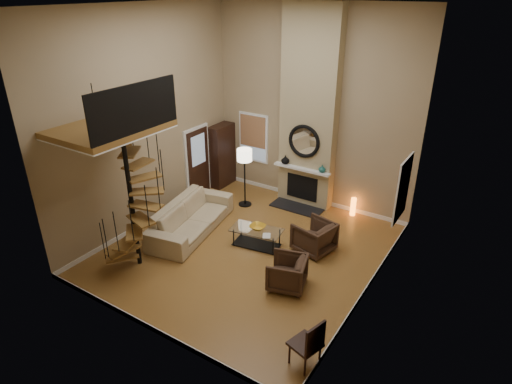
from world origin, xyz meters
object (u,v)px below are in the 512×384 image
Objects in this scene: sofa at (191,217)px; armchair_far at (290,273)px; armchair_near at (317,238)px; floor_lamp at (245,160)px; accent_lamp at (353,207)px; hutch at (222,156)px; side_chair at (309,343)px; coffee_table at (257,235)px.

sofa is 3.60× the size of armchair_far.
armchair_near is 0.50× the size of floor_lamp.
armchair_far is at bearing -89.04° from accent_lamp.
floor_lamp is at bearing -30.00° from hutch.
floor_lamp is at bearing -98.36° from armchair_near.
hutch is 1.71m from floor_lamp.
hutch is 0.72× the size of sofa.
armchair_far is 3.77m from accent_lamp.
armchair_near is 0.87× the size of side_chair.
armchair_far is at bearing -38.63° from hutch.
armchair_near is (3.17, 0.87, -0.04)m from sofa.
accent_lamp reaches higher than coffee_table.
side_chair reaches higher than sofa.
coffee_table is 3.11m from accent_lamp.
coffee_table is (2.89, -2.49, -0.67)m from hutch.
floor_lamp reaches higher than coffee_table.
hutch is 4.37m from accent_lamp.
floor_lamp reaches higher than accent_lamp.
armchair_far is at bearing 126.76° from side_chair.
sofa is at bearing -170.67° from coffee_table.
armchair_near reaches higher than coffee_table.
accent_lamp is (1.42, 2.77, -0.03)m from coffee_table.
accent_lamp is (0.08, 2.20, -0.10)m from armchair_near.
floor_lamp is 1.76× the size of side_chair.
hutch reaches higher than coffee_table.
sofa is at bearing -61.56° from armchair_near.
sofa is 2.25m from floor_lamp.
sofa is 2.13× the size of coffee_table.
accent_lamp is (3.24, 3.07, -0.15)m from sofa.
side_chair is at bearing -76.20° from accent_lamp.
sofa is at bearing -136.55° from accent_lamp.
armchair_far is 1.47× the size of accent_lamp.
armchair_far is 1.79m from coffee_table.
hutch is 2.59× the size of armchair_far.
armchair_near is at bearing -21.40° from floor_lamp.
accent_lamp is at bearing 20.87° from floor_lamp.
armchair_far reaches higher than accent_lamp.
hutch is at bearing 10.07° from sofa.
floor_lamp is (-2.95, 2.67, 1.06)m from armchair_far.
armchair_near is 2.21m from accent_lamp.
hutch is 1.53× the size of coffee_table.
side_chair is (1.29, -1.72, 0.17)m from armchair_far.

